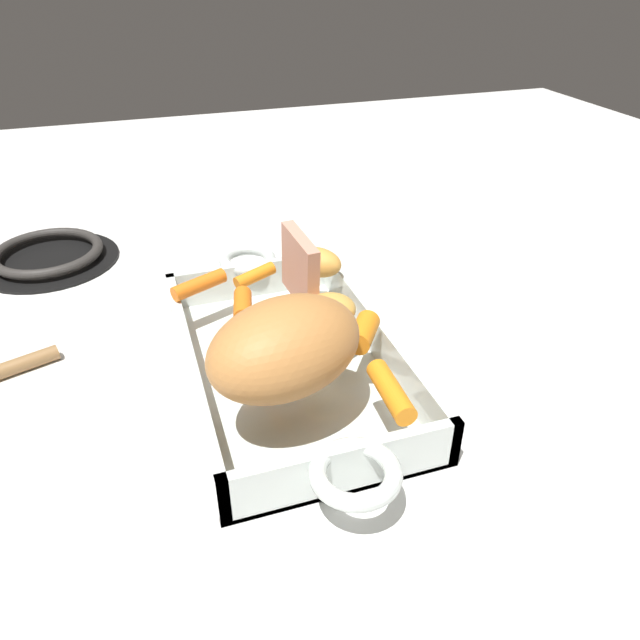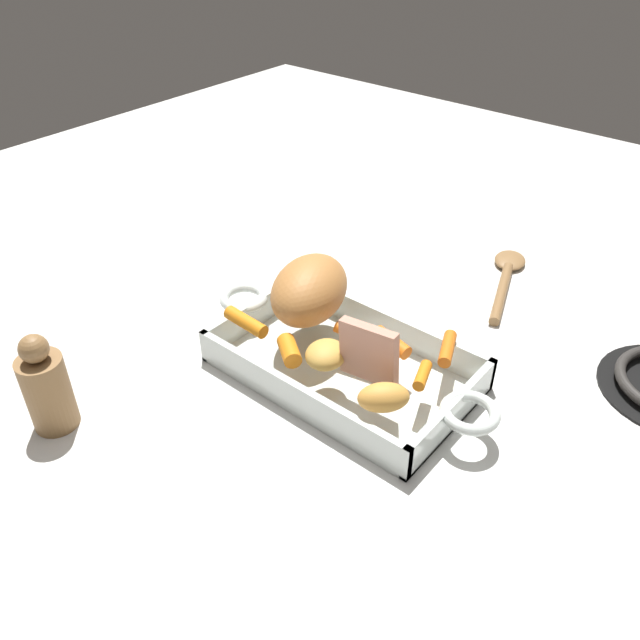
% 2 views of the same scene
% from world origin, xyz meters
% --- Properties ---
extents(ground_plane, '(2.29, 2.29, 0.00)m').
position_xyz_m(ground_plane, '(0.00, 0.00, 0.00)').
color(ground_plane, silver).
extents(roasting_dish, '(0.45, 0.21, 0.05)m').
position_xyz_m(roasting_dish, '(0.00, 0.00, 0.02)').
color(roasting_dish, silver).
rests_on(roasting_dish, ground_plane).
extents(pork_roast, '(0.14, 0.17, 0.08)m').
position_xyz_m(pork_roast, '(0.08, -0.02, 0.09)').
color(pork_roast, '#BA793D').
rests_on(pork_roast, roasting_dish).
extents(roast_slice_thick, '(0.08, 0.02, 0.08)m').
position_xyz_m(roast_slice_thick, '(-0.06, 0.03, 0.09)').
color(roast_slice_thick, tan).
rests_on(roast_slice_thick, roasting_dish).
extents(baby_carrot_center_right, '(0.03, 0.05, 0.02)m').
position_xyz_m(baby_carrot_center_right, '(-0.12, -0.01, 0.06)').
color(baby_carrot_center_right, orange).
rests_on(baby_carrot_center_right, roasting_dish).
extents(baby_carrot_northwest, '(0.05, 0.05, 0.02)m').
position_xyz_m(baby_carrot_northwest, '(0.04, 0.07, 0.06)').
color(baby_carrot_northwest, orange).
rests_on(baby_carrot_northwest, roasting_dish).
extents(baby_carrot_southwest, '(0.06, 0.03, 0.02)m').
position_xyz_m(baby_carrot_southwest, '(-0.05, -0.03, 0.06)').
color(baby_carrot_southwest, orange).
rests_on(baby_carrot_southwest, roasting_dish).
extents(baby_carrot_southeast, '(0.04, 0.07, 0.02)m').
position_xyz_m(baby_carrot_southeast, '(-0.11, -0.07, 0.06)').
color(baby_carrot_southeast, orange).
rests_on(baby_carrot_southeast, roasting_dish).
extents(baby_carrot_long, '(0.07, 0.02, 0.02)m').
position_xyz_m(baby_carrot_long, '(0.13, 0.06, 0.06)').
color(baby_carrot_long, orange).
rests_on(baby_carrot_long, roasting_dish).
extents(baby_carrot_short, '(0.07, 0.03, 0.02)m').
position_xyz_m(baby_carrot_short, '(-0.01, -0.02, 0.06)').
color(baby_carrot_short, orange).
rests_on(baby_carrot_short, roasting_dish).
extents(potato_halved, '(0.06, 0.07, 0.03)m').
position_xyz_m(potato_halved, '(-0.01, 0.05, 0.07)').
color(potato_halved, gold).
rests_on(potato_halved, roasting_dish).
extents(potato_golden_large, '(0.07, 0.07, 0.03)m').
position_xyz_m(potato_golden_large, '(-0.11, 0.07, 0.07)').
color(potato_golden_large, gold).
rests_on(potato_golden_large, roasting_dish).
extents(serving_spoon, '(0.11, 0.23, 0.02)m').
position_xyz_m(serving_spoon, '(-0.06, -0.37, 0.01)').
color(serving_spoon, olive).
rests_on(serving_spoon, ground_plane).
extents(pepper_mill, '(0.06, 0.06, 0.14)m').
position_xyz_m(pepper_mill, '(0.22, 0.30, 0.06)').
color(pepper_mill, olive).
rests_on(pepper_mill, ground_plane).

